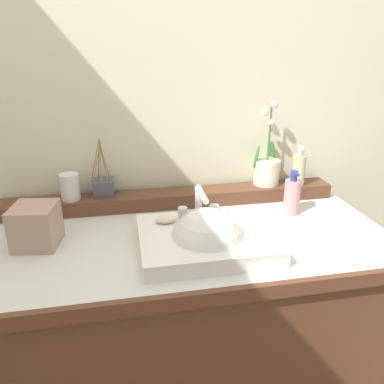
{
  "coord_description": "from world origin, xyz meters",
  "views": [
    {
      "loc": [
        -0.18,
        -1.09,
        1.43
      ],
      "look_at": [
        0.02,
        -0.03,
        1.0
      ],
      "focal_mm": 34.82,
      "sensor_mm": 36.0,
      "label": 1
    }
  ],
  "objects_px": {
    "lotion_bottle": "(292,196)",
    "soap_dispenser": "(299,169)",
    "tumbler_cup": "(70,187)",
    "reed_diffuser": "(104,187)",
    "potted_plant": "(267,167)",
    "sink_basin": "(206,242)",
    "soap_bar": "(166,219)",
    "tissue_box": "(36,226)"
  },
  "relations": [
    {
      "from": "soap_bar",
      "to": "tissue_box",
      "type": "height_order",
      "value": "tissue_box"
    },
    {
      "from": "soap_dispenser",
      "to": "tumbler_cup",
      "type": "height_order",
      "value": "soap_dispenser"
    },
    {
      "from": "tumbler_cup",
      "to": "tissue_box",
      "type": "xyz_separation_m",
      "value": [
        -0.08,
        -0.23,
        -0.04
      ]
    },
    {
      "from": "potted_plant",
      "to": "tumbler_cup",
      "type": "bearing_deg",
      "value": -178.25
    },
    {
      "from": "soap_bar",
      "to": "tumbler_cup",
      "type": "bearing_deg",
      "value": 142.7
    },
    {
      "from": "sink_basin",
      "to": "tumbler_cup",
      "type": "relative_size",
      "value": 4.17
    },
    {
      "from": "soap_dispenser",
      "to": "lotion_bottle",
      "type": "distance_m",
      "value": 0.17
    },
    {
      "from": "lotion_bottle",
      "to": "tumbler_cup",
      "type": "bearing_deg",
      "value": 169.11
    },
    {
      "from": "sink_basin",
      "to": "soap_bar",
      "type": "distance_m",
      "value": 0.16
    },
    {
      "from": "soap_dispenser",
      "to": "tumbler_cup",
      "type": "bearing_deg",
      "value": 178.98
    },
    {
      "from": "potted_plant",
      "to": "soap_dispenser",
      "type": "height_order",
      "value": "potted_plant"
    },
    {
      "from": "soap_bar",
      "to": "reed_diffuser",
      "type": "xyz_separation_m",
      "value": [
        -0.2,
        0.27,
        0.03
      ]
    },
    {
      "from": "soap_dispenser",
      "to": "tumbler_cup",
      "type": "distance_m",
      "value": 0.89
    },
    {
      "from": "lotion_bottle",
      "to": "soap_dispenser",
      "type": "bearing_deg",
      "value": 57.51
    },
    {
      "from": "sink_basin",
      "to": "soap_dispenser",
      "type": "relative_size",
      "value": 2.53
    },
    {
      "from": "potted_plant",
      "to": "sink_basin",
      "type": "bearing_deg",
      "value": -132.05
    },
    {
      "from": "tumbler_cup",
      "to": "tissue_box",
      "type": "height_order",
      "value": "tumbler_cup"
    },
    {
      "from": "sink_basin",
      "to": "soap_bar",
      "type": "relative_size",
      "value": 5.89
    },
    {
      "from": "sink_basin",
      "to": "reed_diffuser",
      "type": "distance_m",
      "value": 0.49
    },
    {
      "from": "sink_basin",
      "to": "lotion_bottle",
      "type": "bearing_deg",
      "value": 27.61
    },
    {
      "from": "potted_plant",
      "to": "reed_diffuser",
      "type": "relative_size",
      "value": 1.52
    },
    {
      "from": "lotion_bottle",
      "to": "sink_basin",
      "type": "bearing_deg",
      "value": -152.39
    },
    {
      "from": "soap_bar",
      "to": "potted_plant",
      "type": "distance_m",
      "value": 0.53
    },
    {
      "from": "sink_basin",
      "to": "potted_plant",
      "type": "relative_size",
      "value": 1.22
    },
    {
      "from": "sink_basin",
      "to": "tumbler_cup",
      "type": "height_order",
      "value": "sink_basin"
    },
    {
      "from": "potted_plant",
      "to": "tumbler_cup",
      "type": "height_order",
      "value": "potted_plant"
    },
    {
      "from": "soap_dispenser",
      "to": "tissue_box",
      "type": "height_order",
      "value": "soap_dispenser"
    },
    {
      "from": "tumbler_cup",
      "to": "tissue_box",
      "type": "relative_size",
      "value": 0.74
    },
    {
      "from": "reed_diffuser",
      "to": "lotion_bottle",
      "type": "bearing_deg",
      "value": -14.54
    },
    {
      "from": "tumbler_cup",
      "to": "lotion_bottle",
      "type": "relative_size",
      "value": 0.59
    },
    {
      "from": "soap_bar",
      "to": "soap_dispenser",
      "type": "height_order",
      "value": "soap_dispenser"
    },
    {
      "from": "lotion_bottle",
      "to": "tissue_box",
      "type": "relative_size",
      "value": 1.26
    },
    {
      "from": "potted_plant",
      "to": "soap_dispenser",
      "type": "distance_m",
      "value": 0.13
    },
    {
      "from": "soap_bar",
      "to": "soap_dispenser",
      "type": "distance_m",
      "value": 0.62
    },
    {
      "from": "sink_basin",
      "to": "tissue_box",
      "type": "height_order",
      "value": "sink_basin"
    },
    {
      "from": "soap_dispenser",
      "to": "lotion_bottle",
      "type": "xyz_separation_m",
      "value": [
        -0.09,
        -0.14,
        -0.05
      ]
    },
    {
      "from": "potted_plant",
      "to": "tissue_box",
      "type": "bearing_deg",
      "value": -163.53
    },
    {
      "from": "sink_basin",
      "to": "reed_diffuser",
      "type": "xyz_separation_m",
      "value": [
        -0.32,
        0.37,
        0.07
      ]
    },
    {
      "from": "sink_basin",
      "to": "lotion_bottle",
      "type": "distance_m",
      "value": 0.42
    },
    {
      "from": "sink_basin",
      "to": "lotion_bottle",
      "type": "xyz_separation_m",
      "value": [
        0.37,
        0.19,
        0.05
      ]
    },
    {
      "from": "potted_plant",
      "to": "tissue_box",
      "type": "height_order",
      "value": "potted_plant"
    },
    {
      "from": "tumbler_cup",
      "to": "reed_diffuser",
      "type": "distance_m",
      "value": 0.12
    }
  ]
}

